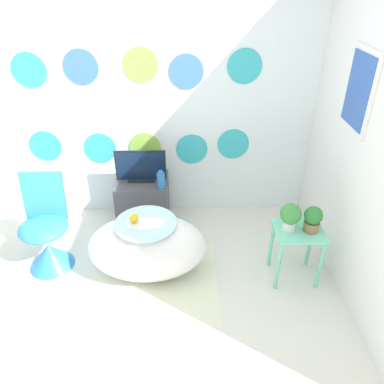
# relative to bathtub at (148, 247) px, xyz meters

# --- Properties ---
(ground_plane) EXTENTS (12.00, 12.00, 0.00)m
(ground_plane) POSITION_rel_bathtub_xyz_m (-0.09, -0.86, -0.27)
(ground_plane) COLOR silver
(wall_back_dotted) EXTENTS (4.36, 0.05, 2.60)m
(wall_back_dotted) POSITION_rel_bathtub_xyz_m (-0.09, 1.02, 1.02)
(wall_back_dotted) COLOR white
(wall_back_dotted) RESTS_ON ground_plane
(wall_right) EXTENTS (0.06, 2.86, 2.60)m
(wall_right) POSITION_rel_bathtub_xyz_m (1.61, 0.07, 1.03)
(wall_right) COLOR white
(wall_right) RESTS_ON ground_plane
(rug) EXTENTS (1.09, 0.99, 0.01)m
(rug) POSITION_rel_bathtub_xyz_m (0.04, -0.12, -0.27)
(rug) COLOR silver
(rug) RESTS_ON ground_plane
(bathtub) EXTENTS (1.00, 0.62, 0.55)m
(bathtub) POSITION_rel_bathtub_xyz_m (0.00, 0.00, 0.00)
(bathtub) COLOR white
(bathtub) RESTS_ON ground_plane
(rubber_duck) EXTENTS (0.07, 0.08, 0.09)m
(rubber_duck) POSITION_rel_bathtub_xyz_m (-0.09, -0.01, 0.31)
(rubber_duck) COLOR yellow
(rubber_duck) RESTS_ON bathtub
(chair) EXTENTS (0.42, 0.42, 0.86)m
(chair) POSITION_rel_bathtub_xyz_m (-0.88, 0.12, -0.00)
(chair) COLOR #338CE0
(chair) RESTS_ON ground_plane
(tv_cabinet) EXTENTS (0.51, 0.43, 0.50)m
(tv_cabinet) POSITION_rel_bathtub_xyz_m (-0.10, 0.75, -0.02)
(tv_cabinet) COLOR #4C4C51
(tv_cabinet) RESTS_ON ground_plane
(tv) EXTENTS (0.49, 0.12, 0.32)m
(tv) POSITION_rel_bathtub_xyz_m (-0.10, 0.76, 0.37)
(tv) COLOR black
(tv) RESTS_ON tv_cabinet
(vase) EXTENTS (0.08, 0.08, 0.18)m
(vase) POSITION_rel_bathtub_xyz_m (0.10, 0.60, 0.31)
(vase) COLOR #2D72B7
(vase) RESTS_ON tv_cabinet
(side_table) EXTENTS (0.39, 0.33, 0.50)m
(side_table) POSITION_rel_bathtub_xyz_m (1.24, -0.09, 0.12)
(side_table) COLOR #72D8B7
(side_table) RESTS_ON ground_plane
(potted_plant_left) EXTENTS (0.17, 0.17, 0.24)m
(potted_plant_left) POSITION_rel_bathtub_xyz_m (1.15, -0.08, 0.36)
(potted_plant_left) COLOR white
(potted_plant_left) RESTS_ON side_table
(potted_plant_right) EXTENTS (0.15, 0.15, 0.22)m
(potted_plant_right) POSITION_rel_bathtub_xyz_m (1.33, -0.09, 0.34)
(potted_plant_right) COLOR #8C6B4C
(potted_plant_right) RESTS_ON side_table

